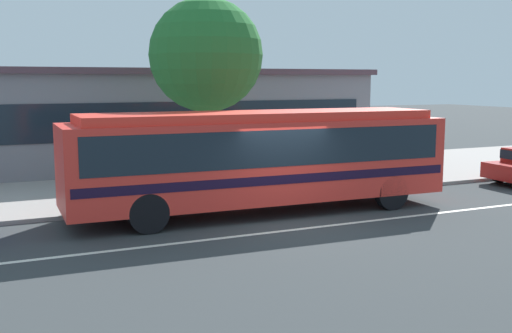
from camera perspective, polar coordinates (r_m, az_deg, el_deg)
name	(u,v)px	position (r m, az deg, el deg)	size (l,w,h in m)	color
ground_plane	(286,222)	(16.22, 2.82, -5.22)	(120.00, 120.00, 0.00)	#333839
sidewalk_slab	(200,182)	(22.26, -5.22, -1.45)	(60.00, 8.00, 0.12)	#9C948E
lane_stripe_center	(301,229)	(15.54, 4.19, -5.81)	(56.00, 0.16, 0.01)	silver
transit_bus	(261,154)	(17.09, 0.45, 1.13)	(10.85, 2.80, 2.85)	red
pedestrian_waiting_near_sign	(289,161)	(20.27, 3.06, 0.55)	(0.46, 0.46, 1.64)	#262E46
bus_stop_sign	(376,141)	(21.22, 11.12, 2.35)	(0.08, 0.44, 2.41)	gray
street_tree_near_stop	(206,56)	(20.32, -4.67, 10.26)	(3.71, 3.71, 6.27)	brown
station_building	(139,117)	(27.79, -10.87, 4.57)	(19.72, 8.15, 4.19)	slate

